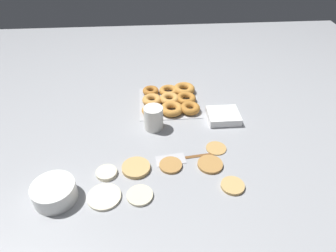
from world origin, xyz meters
TOP-DOWN VIEW (x-y plane):
  - ground_plane at (0.00, 0.00)m, footprint 3.00×3.00m
  - pancake_0 at (0.12, 0.09)m, footprint 0.11×0.11m
  - pancake_1 at (0.10, 0.23)m, footprint 0.09×0.09m
  - pancake_2 at (-0.17, 0.10)m, footprint 0.10×0.10m
  - pancake_3 at (-0.02, 0.09)m, footprint 0.09×0.09m
  - pancake_4 at (-0.24, 0.21)m, footprint 0.09×0.09m
  - pancake_5 at (0.23, 0.22)m, footprint 0.12×0.12m
  - pancake_6 at (-0.22, 0.00)m, footprint 0.09×0.09m
  - pancake_7 at (0.23, 0.11)m, footprint 0.08×0.08m
  - donut_tray at (-0.06, -0.36)m, footprint 0.30×0.30m
  - batter_bowl at (0.40, 0.21)m, footprint 0.15×0.15m
  - container_stack at (-0.29, -0.20)m, footprint 0.15×0.13m
  - paper_cup at (0.04, -0.16)m, footprint 0.09×0.09m
  - spatula at (-0.05, 0.05)m, footprint 0.27×0.07m

SIDE VIEW (x-z plane):
  - ground_plane at x=0.00m, z-range 0.00..0.00m
  - spatula at x=-0.05m, z-range 0.00..0.00m
  - pancake_6 at x=-0.22m, z-range 0.00..0.01m
  - pancake_5 at x=0.23m, z-range 0.00..0.01m
  - pancake_1 at x=0.10m, z-range 0.00..0.01m
  - pancake_3 at x=-0.02m, z-range 0.00..0.01m
  - pancake_4 at x=-0.24m, z-range 0.00..0.01m
  - pancake_2 at x=-0.17m, z-range 0.00..0.01m
  - pancake_7 at x=0.23m, z-range 0.00..0.02m
  - pancake_0 at x=0.12m, z-range 0.00..0.02m
  - container_stack at x=-0.29m, z-range 0.00..0.04m
  - donut_tray at x=-0.06m, z-range 0.00..0.04m
  - batter_bowl at x=0.40m, z-range 0.00..0.07m
  - paper_cup at x=0.04m, z-range 0.00..0.11m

